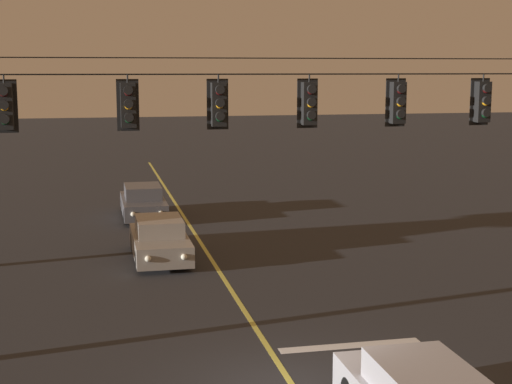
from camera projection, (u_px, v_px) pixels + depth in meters
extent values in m
cube|color=#D1C64C|center=(222.00, 276.00, 23.77)|extent=(0.14, 60.00, 0.01)
cube|color=silver|center=(350.00, 346.00, 17.79)|extent=(3.40, 0.36, 0.01)
cylinder|color=black|center=(265.00, 74.00, 16.99)|extent=(15.56, 0.03, 0.03)
cylinder|color=black|center=(266.00, 58.00, 16.93)|extent=(15.56, 0.02, 0.02)
cylinder|color=black|center=(4.00, 79.00, 15.85)|extent=(0.04, 0.04, 0.18)
cube|color=black|center=(5.00, 107.00, 15.94)|extent=(0.32, 0.26, 0.96)
cube|color=black|center=(6.00, 106.00, 16.08)|extent=(0.48, 0.03, 1.12)
sphere|color=#380A0A|center=(4.00, 93.00, 15.74)|extent=(0.17, 0.17, 0.17)
cylinder|color=black|center=(3.00, 91.00, 15.69)|extent=(0.20, 0.10, 0.20)
sphere|color=orange|center=(4.00, 107.00, 15.78)|extent=(0.17, 0.17, 0.17)
cylinder|color=black|center=(4.00, 105.00, 15.74)|extent=(0.20, 0.10, 0.20)
sphere|color=black|center=(5.00, 121.00, 15.83)|extent=(0.17, 0.17, 0.17)
cylinder|color=black|center=(5.00, 119.00, 15.78)|extent=(0.20, 0.10, 0.20)
cylinder|color=black|center=(127.00, 79.00, 16.37)|extent=(0.04, 0.04, 0.18)
cube|color=black|center=(128.00, 105.00, 16.46)|extent=(0.32, 0.26, 0.96)
cube|color=black|center=(128.00, 105.00, 16.60)|extent=(0.48, 0.03, 1.12)
sphere|color=#380A0A|center=(128.00, 92.00, 16.26)|extent=(0.17, 0.17, 0.17)
cylinder|color=black|center=(128.00, 90.00, 16.22)|extent=(0.20, 0.10, 0.20)
sphere|color=orange|center=(129.00, 106.00, 16.31)|extent=(0.17, 0.17, 0.17)
cylinder|color=black|center=(129.00, 104.00, 16.26)|extent=(0.20, 0.10, 0.20)
sphere|color=black|center=(129.00, 119.00, 16.35)|extent=(0.17, 0.17, 0.17)
cylinder|color=black|center=(129.00, 117.00, 16.31)|extent=(0.20, 0.10, 0.20)
cylinder|color=black|center=(218.00, 78.00, 16.78)|extent=(0.04, 0.04, 0.18)
cube|color=black|center=(219.00, 104.00, 16.87)|extent=(0.32, 0.26, 0.96)
cube|color=black|center=(218.00, 104.00, 17.01)|extent=(0.48, 0.03, 1.12)
sphere|color=#380A0A|center=(220.00, 92.00, 16.67)|extent=(0.17, 0.17, 0.17)
cylinder|color=black|center=(220.00, 90.00, 16.63)|extent=(0.20, 0.10, 0.20)
sphere|color=orange|center=(220.00, 105.00, 16.72)|extent=(0.17, 0.17, 0.17)
cylinder|color=black|center=(220.00, 103.00, 16.67)|extent=(0.20, 0.10, 0.20)
sphere|color=black|center=(220.00, 118.00, 16.76)|extent=(0.17, 0.17, 0.17)
cylinder|color=black|center=(220.00, 116.00, 16.72)|extent=(0.20, 0.10, 0.20)
cylinder|color=black|center=(309.00, 78.00, 17.21)|extent=(0.04, 0.04, 0.18)
cube|color=black|center=(309.00, 104.00, 17.30)|extent=(0.32, 0.26, 0.96)
cube|color=black|center=(307.00, 103.00, 17.44)|extent=(0.48, 0.03, 1.12)
sphere|color=#380A0A|center=(311.00, 91.00, 17.10)|extent=(0.17, 0.17, 0.17)
cylinder|color=black|center=(312.00, 89.00, 17.06)|extent=(0.20, 0.10, 0.20)
sphere|color=orange|center=(311.00, 104.00, 17.15)|extent=(0.17, 0.17, 0.17)
cylinder|color=black|center=(312.00, 102.00, 17.10)|extent=(0.20, 0.10, 0.20)
sphere|color=black|center=(311.00, 117.00, 17.19)|extent=(0.17, 0.17, 0.17)
cylinder|color=black|center=(311.00, 115.00, 17.15)|extent=(0.20, 0.10, 0.20)
cylinder|color=black|center=(398.00, 78.00, 17.66)|extent=(0.04, 0.04, 0.18)
cube|color=black|center=(398.00, 103.00, 17.75)|extent=(0.32, 0.26, 0.96)
cube|color=black|center=(395.00, 102.00, 17.89)|extent=(0.48, 0.03, 1.12)
sphere|color=#380A0A|center=(401.00, 90.00, 17.55)|extent=(0.17, 0.17, 0.17)
cylinder|color=black|center=(402.00, 89.00, 17.50)|extent=(0.20, 0.10, 0.20)
sphere|color=orange|center=(400.00, 103.00, 17.59)|extent=(0.17, 0.17, 0.17)
cylinder|color=black|center=(401.00, 101.00, 17.55)|extent=(0.20, 0.10, 0.20)
sphere|color=black|center=(400.00, 116.00, 17.64)|extent=(0.17, 0.17, 0.17)
cylinder|color=black|center=(401.00, 114.00, 17.59)|extent=(0.20, 0.10, 0.20)
cylinder|color=black|center=(484.00, 78.00, 18.10)|extent=(0.04, 0.04, 0.18)
cube|color=black|center=(482.00, 102.00, 18.19)|extent=(0.32, 0.26, 0.96)
cube|color=black|center=(479.00, 102.00, 18.33)|extent=(0.48, 0.03, 1.12)
sphere|color=#380A0A|center=(486.00, 90.00, 17.99)|extent=(0.17, 0.17, 0.17)
cylinder|color=black|center=(487.00, 88.00, 17.95)|extent=(0.20, 0.10, 0.20)
sphere|color=orange|center=(486.00, 102.00, 18.04)|extent=(0.17, 0.17, 0.17)
cylinder|color=black|center=(487.00, 100.00, 17.99)|extent=(0.20, 0.10, 0.20)
sphere|color=black|center=(485.00, 114.00, 18.08)|extent=(0.17, 0.17, 0.17)
cylinder|color=black|center=(486.00, 113.00, 18.04)|extent=(0.20, 0.10, 0.20)
cube|color=#A5A5AD|center=(425.00, 381.00, 13.01)|extent=(1.51, 2.15, 0.54)
cube|color=black|center=(403.00, 360.00, 13.92)|extent=(1.40, 0.21, 0.48)
cube|color=gray|center=(160.00, 244.00, 25.84)|extent=(1.80, 4.30, 0.68)
cube|color=gray|center=(159.00, 226.00, 25.86)|extent=(1.51, 2.15, 0.54)
cube|color=black|center=(162.00, 232.00, 24.96)|extent=(1.40, 0.21, 0.48)
cube|color=black|center=(157.00, 220.00, 26.89)|extent=(1.37, 0.18, 0.46)
cylinder|color=black|center=(188.00, 258.00, 24.75)|extent=(0.22, 0.64, 0.64)
cylinder|color=black|center=(139.00, 260.00, 24.42)|extent=(0.22, 0.64, 0.64)
cylinder|color=black|center=(179.00, 240.00, 27.32)|extent=(0.22, 0.64, 0.64)
cylinder|color=black|center=(134.00, 242.00, 27.00)|extent=(0.22, 0.64, 0.64)
sphere|color=white|center=(184.00, 257.00, 23.86)|extent=(0.20, 0.20, 0.20)
sphere|color=white|center=(148.00, 259.00, 23.62)|extent=(0.20, 0.20, 0.20)
cube|color=#4C4C51|center=(143.00, 206.00, 33.10)|extent=(1.80, 4.30, 0.68)
cube|color=#4C4C51|center=(143.00, 192.00, 33.12)|extent=(1.51, 2.15, 0.54)
cube|color=black|center=(144.00, 195.00, 32.22)|extent=(1.40, 0.21, 0.48)
cube|color=black|center=(141.00, 188.00, 34.15)|extent=(1.37, 0.18, 0.46)
cylinder|color=black|center=(165.00, 215.00, 32.01)|extent=(0.22, 0.64, 0.64)
cylinder|color=black|center=(126.00, 217.00, 31.68)|extent=(0.22, 0.64, 0.64)
cylinder|color=black|center=(159.00, 204.00, 34.58)|extent=(0.22, 0.64, 0.64)
cylinder|color=black|center=(124.00, 206.00, 34.25)|extent=(0.22, 0.64, 0.64)
sphere|color=white|center=(161.00, 213.00, 31.11)|extent=(0.20, 0.20, 0.20)
sphere|color=white|center=(133.00, 214.00, 30.88)|extent=(0.20, 0.20, 0.20)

